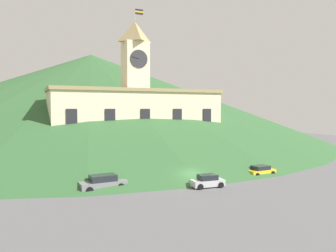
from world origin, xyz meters
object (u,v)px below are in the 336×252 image
street_lamp_right (152,142)px  car_yellow_coupe (261,171)px  car_red_sedan (202,167)px  car_white_taxi (226,162)px  car_gray_pickup (103,183)px  pedestrian (206,159)px  car_blue_van (93,169)px  street_lamp_left (208,140)px  street_lamp_far_right (79,145)px  car_silver_hatch (207,181)px

street_lamp_right → car_yellow_coupe: 18.99m
car_red_sedan → car_white_taxi: car_white_taxi is taller
car_gray_pickup → car_white_taxi: bearing=14.0°
car_red_sedan → pedestrian: pedestrian is taller
car_white_taxi → car_gray_pickup: size_ratio=0.85×
car_yellow_coupe → car_gray_pickup: bearing=174.4°
car_yellow_coupe → car_gray_pickup: (-21.99, 0.58, 0.18)m
street_lamp_right → car_blue_van: street_lamp_right is taller
street_lamp_left → street_lamp_right: bearing=180.0°
car_yellow_coupe → car_blue_van: (-21.56, 8.74, 0.34)m
car_blue_van → car_red_sedan: bearing=174.5°
street_lamp_left → car_red_sedan: street_lamp_left is taller
street_lamp_left → pedestrian: size_ratio=2.83×
street_lamp_right → car_red_sedan: 11.39m
car_blue_van → car_gray_pickup: (-0.43, -8.16, -0.15)m
car_red_sedan → pedestrian: bearing=-124.1°
street_lamp_far_right → car_white_taxi: size_ratio=1.06×
car_red_sedan → car_white_taxi: bearing=-157.4°
street_lamp_left → car_white_taxi: 8.58m
street_lamp_left → car_white_taxi: street_lamp_left is taller
car_red_sedan → car_white_taxi: 6.15m
street_lamp_left → car_white_taxi: size_ratio=1.05×
car_red_sedan → car_silver_hatch: (-4.14, -8.47, 0.02)m
street_lamp_right → car_gray_pickup: street_lamp_right is taller
street_lamp_right → car_gray_pickup: (-11.72, -15.10, -2.82)m
street_lamp_left → car_yellow_coupe: bearing=-93.2°
car_yellow_coupe → car_white_taxi: (-0.48, 7.71, 0.07)m
car_blue_van → street_lamp_right: bearing=-141.9°
street_lamp_right → pedestrian: (7.73, -5.06, -2.69)m
car_yellow_coupe → car_silver_hatch: bearing=-167.9°
street_lamp_right → car_white_taxi: street_lamp_right is taller
car_yellow_coupe → car_blue_van: 23.27m
street_lamp_far_right → street_lamp_right: bearing=0.0°
car_gray_pickup → car_blue_van: bearing=82.6°
street_lamp_far_right → street_lamp_right: street_lamp_right is taller
street_lamp_right → pedestrian: size_ratio=2.90×
car_blue_van → pedestrian: car_blue_van is taller
car_blue_van → pedestrian: size_ratio=3.08×
car_yellow_coupe → car_red_sedan: bearing=134.5°
street_lamp_far_right → car_yellow_coupe: street_lamp_far_right is taller
street_lamp_left → car_blue_van: (-22.43, -6.94, -2.58)m
street_lamp_left → car_red_sedan: size_ratio=1.09×
street_lamp_left → car_red_sedan: (-7.08, -10.22, -2.87)m
street_lamp_left → car_white_taxi: (-1.35, -7.97, -2.85)m
street_lamp_far_right → street_lamp_right: 12.12m
street_lamp_left → car_silver_hatch: 21.98m
street_lamp_far_right → car_white_taxi: bearing=-20.0°
street_lamp_far_right → car_white_taxi: street_lamp_far_right is taller
car_white_taxi → car_gray_pickup: car_gray_pickup is taller
car_silver_hatch → car_blue_van: size_ratio=0.76×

